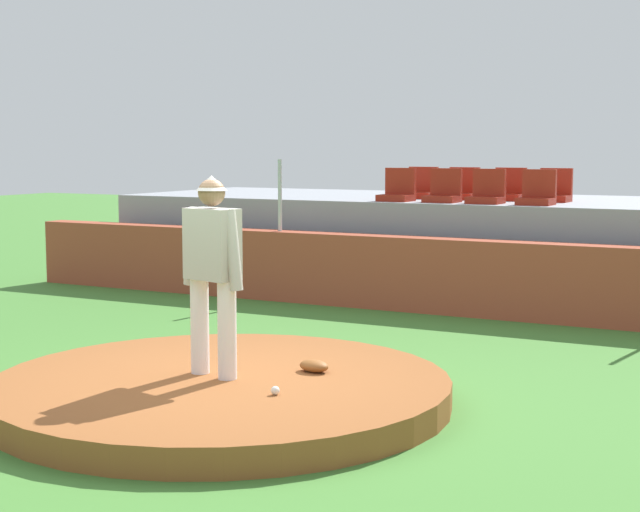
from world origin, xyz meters
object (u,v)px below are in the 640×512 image
(stadium_chair_7, at_px, (554,191))
(fielding_glove, at_px, (314,366))
(pitcher, at_px, (212,261))
(stadium_chair_3, at_px, (537,194))
(stadium_chair_2, at_px, (487,193))
(stadium_chair_5, at_px, (462,189))
(stadium_chair_6, at_px, (509,190))
(stadium_chair_1, at_px, (444,192))
(baseball, at_px, (275,391))
(stadium_chair_0, at_px, (398,191))
(stadium_chair_4, at_px, (421,188))

(stadium_chair_7, bearing_deg, fielding_glove, 86.29)
(pitcher, bearing_deg, stadium_chair_3, 92.90)
(stadium_chair_2, distance_m, stadium_chair_5, 1.12)
(fielding_glove, relative_size, stadium_chair_2, 0.60)
(stadium_chair_6, bearing_deg, fielding_glove, 92.17)
(stadium_chair_6, bearing_deg, stadium_chair_3, 126.34)
(stadium_chair_1, bearing_deg, stadium_chair_6, -128.66)
(stadium_chair_2, bearing_deg, pitcher, 86.35)
(baseball, distance_m, stadium_chair_2, 7.00)
(stadium_chair_1, relative_size, stadium_chair_5, 1.00)
(pitcher, xyz_separation_m, stadium_chair_5, (-0.27, 7.42, 0.34))
(stadium_chair_0, height_order, stadium_chair_6, same)
(baseball, distance_m, stadium_chair_5, 7.94)
(stadium_chair_2, distance_m, stadium_chair_4, 1.66)
(stadium_chair_1, distance_m, stadium_chair_7, 1.68)
(pitcher, distance_m, baseball, 1.34)
(baseball, xyz_separation_m, stadium_chair_7, (0.34, 7.77, 1.35))
(stadium_chair_5, distance_m, stadium_chair_7, 1.44)
(stadium_chair_3, bearing_deg, pitcher, 79.96)
(stadium_chair_4, distance_m, stadium_chair_7, 2.14)
(stadium_chair_1, distance_m, stadium_chair_4, 1.13)
(fielding_glove, distance_m, stadium_chair_1, 6.23)
(stadium_chair_0, xyz_separation_m, stadium_chair_1, (0.72, 0.04, 0.00))
(stadium_chair_3, bearing_deg, fielding_glove, 85.89)
(pitcher, distance_m, stadium_chair_3, 6.64)
(stadium_chair_5, bearing_deg, baseball, 98.07)
(stadium_chair_7, bearing_deg, stadium_chair_0, 23.06)
(baseball, relative_size, stadium_chair_1, 0.15)
(stadium_chair_0, distance_m, stadium_chair_5, 1.15)
(stadium_chair_3, distance_m, stadium_chair_5, 1.68)
(baseball, relative_size, stadium_chair_3, 0.15)
(stadium_chair_6, relative_size, stadium_chair_7, 1.00)
(stadium_chair_1, xyz_separation_m, stadium_chair_5, (-0.01, 0.86, 0.00))
(fielding_glove, relative_size, stadium_chair_0, 0.60)
(stadium_chair_1, xyz_separation_m, stadium_chair_4, (-0.71, 0.88, 0.00))
(stadium_chair_7, bearing_deg, stadium_chair_5, 0.77)
(stadium_chair_0, xyz_separation_m, stadium_chair_2, (1.40, 0.01, 0.00))
(stadium_chair_1, height_order, stadium_chair_5, same)
(stadium_chair_5, distance_m, stadium_chair_6, 0.73)
(fielding_glove, relative_size, stadium_chair_7, 0.60)
(stadium_chair_0, distance_m, stadium_chair_1, 0.72)
(baseball, xyz_separation_m, stadium_chair_0, (-1.81, 6.85, 1.35))
(baseball, distance_m, stadium_chair_1, 7.10)
(stadium_chair_0, bearing_deg, baseball, 104.83)
(pitcher, relative_size, stadium_chair_2, 3.59)
(stadium_chair_0, bearing_deg, stadium_chair_3, -179.85)
(stadium_chair_3, height_order, stadium_chair_7, same)
(stadium_chair_2, height_order, stadium_chair_6, same)
(baseball, height_order, stadium_chair_2, stadium_chair_2)
(pitcher, relative_size, stadium_chair_6, 3.59)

